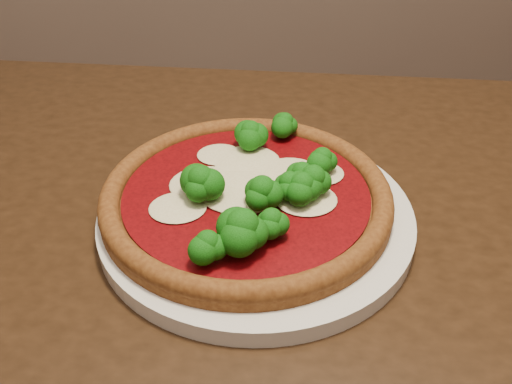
{
  "coord_description": "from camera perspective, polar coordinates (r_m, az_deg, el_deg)",
  "views": [
    {
      "loc": [
        -0.02,
        -0.15,
        1.12
      ],
      "look_at": [
        0.01,
        0.3,
        0.79
      ],
      "focal_mm": 40.0,
      "sensor_mm": 36.0,
      "label": 1
    }
  ],
  "objects": [
    {
      "name": "dining_table",
      "position": [
        0.61,
        6.31,
        -14.1
      ],
      "size": [
        1.32,
        1.07,
        0.75
      ],
      "rotation": [
        0.0,
        0.0,
        -0.18
      ],
      "color": "black",
      "rests_on": "floor"
    },
    {
      "name": "plate",
      "position": [
        0.58,
        -0.0,
        -2.47
      ],
      "size": [
        0.32,
        0.32,
        0.02
      ],
      "primitive_type": "cylinder",
      "color": "silver",
      "rests_on": "dining_table"
    },
    {
      "name": "pizza",
      "position": [
        0.57,
        -0.69,
        -0.12
      ],
      "size": [
        0.29,
        0.29,
        0.06
      ],
      "rotation": [
        0.0,
        0.0,
        0.3
      ],
      "color": "brown",
      "rests_on": "plate"
    }
  ]
}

